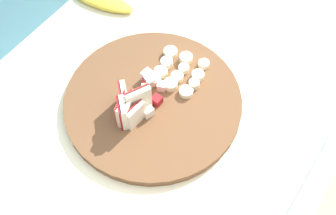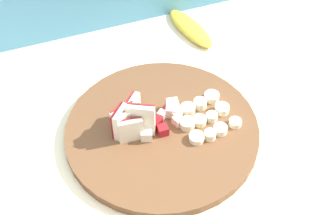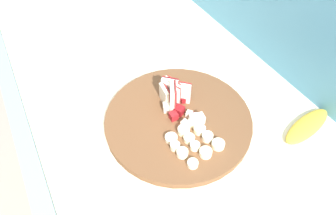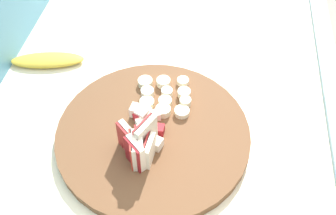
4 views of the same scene
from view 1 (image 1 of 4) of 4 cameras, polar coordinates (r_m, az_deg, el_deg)
The scene contains 7 objects.
tiled_countertop at distance 1.23m, azimuth -2.71°, elevation -13.65°, with size 1.57×0.69×0.93m.
tile_backsplash at distance 1.15m, azimuth -18.26°, elevation 1.01°, with size 2.40×0.04×1.42m, color #4C8EB2.
cutting_board at distance 0.83m, azimuth -2.07°, elevation 0.82°, with size 0.35×0.35×0.02m, color brown.
apple_wedge_fan at distance 0.78m, azimuth -5.30°, elevation 0.15°, with size 0.08×0.07×0.07m.
apple_dice_pile at distance 0.82m, azimuth -2.83°, elevation 1.91°, with size 0.10×0.08×0.02m.
banana_slice_rows at distance 0.85m, azimuth 1.33°, elevation 4.84°, with size 0.12×0.11×0.02m.
banana_peel at distance 1.02m, azimuth -8.79°, elevation 14.03°, with size 0.16×0.05×0.02m, color gold.
Camera 1 is at (-0.29, -0.27, 1.62)m, focal length 44.85 mm.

